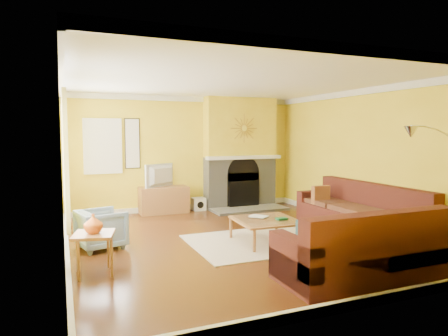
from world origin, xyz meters
name	(u,v)px	position (x,y,z in m)	size (l,w,h in m)	color
floor	(236,240)	(0.00, 0.00, -0.01)	(5.50, 6.00, 0.02)	#5D3113
ceiling	(237,81)	(0.00, 0.00, 2.71)	(5.50, 6.00, 0.02)	white
wall_back	(185,153)	(0.00, 3.01, 1.35)	(5.50, 0.02, 2.70)	yellow
wall_front	(359,182)	(0.00, -3.01, 1.35)	(5.50, 0.02, 2.70)	yellow
wall_left	(61,167)	(-2.76, 0.00, 1.35)	(0.02, 6.00, 2.70)	yellow
wall_right	(365,158)	(2.76, 0.00, 1.35)	(0.02, 6.00, 2.70)	yellow
baseboard	(236,236)	(0.00, 0.00, 0.06)	(5.50, 6.00, 0.12)	white
crown_molding	(237,85)	(0.00, 0.00, 2.64)	(5.50, 6.00, 0.12)	white
window_left_near	(63,152)	(-2.72, 1.30, 1.50)	(0.06, 1.22, 1.72)	white
window_left_far	(64,159)	(-2.72, -0.60, 1.50)	(0.06, 1.22, 1.72)	white
window_back	(103,146)	(-1.90, 2.96, 1.55)	(0.82, 0.06, 1.22)	white
wall_art	(132,144)	(-1.25, 2.97, 1.60)	(0.34, 0.04, 1.14)	white
fireplace	(240,153)	(1.35, 2.80, 1.35)	(1.80, 0.40, 2.70)	gray
mantel	(244,157)	(1.35, 2.56, 1.25)	(1.92, 0.22, 0.08)	white
hearth	(250,209)	(1.35, 2.25, 0.03)	(1.80, 0.70, 0.06)	gray
sunburst	(244,128)	(1.35, 2.57, 1.95)	(0.70, 0.04, 0.70)	olive
rug	(262,241)	(0.35, -0.30, 0.01)	(2.40, 1.80, 0.02)	beige
sectional_sofa	(324,218)	(1.20, -0.85, 0.45)	(3.10, 3.70, 0.90)	#501F19
coffee_table	(266,231)	(0.40, -0.35, 0.20)	(1.01, 1.01, 0.40)	white
media_console	(164,200)	(-0.60, 2.75, 0.30)	(1.11, 0.50, 0.61)	#9E6939
tv	(163,175)	(-0.60, 2.75, 0.87)	(0.92, 0.12, 0.53)	black
subwoofer	(198,204)	(0.25, 2.78, 0.15)	(0.30, 0.30, 0.30)	white
armchair	(101,229)	(-2.20, 0.35, 0.31)	(0.67, 0.69, 0.63)	gray
side_table	(94,254)	(-2.40, -0.85, 0.27)	(0.50, 0.50, 0.55)	#9E6939
vase	(93,224)	(-2.40, -0.85, 0.67)	(0.24, 0.24, 0.25)	#C95A18
book	(256,218)	(0.25, -0.25, 0.41)	(0.21, 0.29, 0.03)	white
arc_lamp	(444,202)	(1.78, -2.55, 0.96)	(1.24, 0.36, 1.91)	silver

